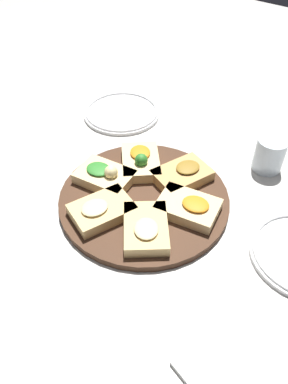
{
  "coord_description": "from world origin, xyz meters",
  "views": [
    {
      "loc": [
        0.38,
        -0.49,
        0.64
      ],
      "look_at": [
        0.0,
        0.0,
        0.03
      ],
      "focal_mm": 35.0,
      "sensor_mm": 36.0,
      "label": 1
    }
  ],
  "objects": [
    {
      "name": "ground_plane",
      "position": [
        0.0,
        0.0,
        0.0
      ],
      "size": [
        3.0,
        3.0,
        0.0
      ],
      "primitive_type": "plane",
      "color": "beige"
    },
    {
      "name": "serving_board",
      "position": [
        0.0,
        0.0,
        0.01
      ],
      "size": [
        0.4,
        0.4,
        0.02
      ],
      "primitive_type": "cylinder",
      "color": "#422819",
      "rests_on": "ground_plane"
    },
    {
      "name": "focaccia_slice_0",
      "position": [
        0.07,
        -0.09,
        0.03
      ],
      "size": [
        0.16,
        0.16,
        0.04
      ],
      "color": "#DBB775",
      "rests_on": "serving_board"
    },
    {
      "name": "focaccia_slice_1",
      "position": [
        0.11,
        0.02,
        0.03
      ],
      "size": [
        0.15,
        0.12,
        0.04
      ],
      "color": "#E5C689",
      "rests_on": "serving_board"
    },
    {
      "name": "focaccia_slice_2",
      "position": [
        0.04,
        0.1,
        0.03
      ],
      "size": [
        0.13,
        0.16,
        0.04
      ],
      "color": "tan",
      "rests_on": "serving_board"
    },
    {
      "name": "focaccia_slice_3",
      "position": [
        -0.07,
        0.08,
        0.03
      ],
      "size": [
        0.16,
        0.16,
        0.05
      ],
      "color": "#E5C689",
      "rests_on": "serving_board"
    },
    {
      "name": "focaccia_slice_4",
      "position": [
        -0.11,
        -0.02,
        0.03
      ],
      "size": [
        0.15,
        0.11,
        0.05
      ],
      "color": "#E5C689",
      "rests_on": "serving_board"
    },
    {
      "name": "focaccia_slice_5",
      "position": [
        -0.04,
        -0.1,
        0.03
      ],
      "size": [
        0.13,
        0.16,
        0.04
      ],
      "color": "#DBB775",
      "rests_on": "serving_board"
    },
    {
      "name": "plate_left",
      "position": [
        -0.28,
        0.26,
        0.01
      ],
      "size": [
        0.23,
        0.23,
        0.02
      ],
      "color": "white",
      "rests_on": "ground_plane"
    },
    {
      "name": "water_glass",
      "position": [
        0.18,
        0.29,
        0.04
      ],
      "size": [
        0.08,
        0.08,
        0.09
      ],
      "primitive_type": "cylinder",
      "color": "silver",
      "rests_on": "ground_plane"
    },
    {
      "name": "napkin_stack",
      "position": [
        0.35,
        -0.23,
        0.01
      ],
      "size": [
        0.17,
        0.16,
        0.01
      ],
      "primitive_type": "cube",
      "rotation": [
        0.0,
        0.0,
        -0.25
      ],
      "color": "white",
      "rests_on": "ground_plane"
    }
  ]
}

